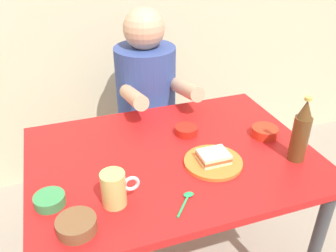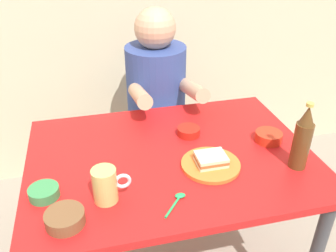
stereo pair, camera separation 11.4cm
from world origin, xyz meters
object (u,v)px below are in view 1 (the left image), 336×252
(dining_table, at_px, (172,173))
(sambal_bowl_red, at_px, (186,130))
(stool, at_px, (148,149))
(plate_orange, at_px, (213,162))
(sandwich, at_px, (214,157))
(beer_bottle, at_px, (301,132))
(person_seated, at_px, (146,85))
(beer_mug, at_px, (114,189))

(dining_table, bearing_deg, sambal_bowl_red, 48.96)
(dining_table, relative_size, sambal_bowl_red, 11.46)
(stool, bearing_deg, plate_orange, -86.18)
(stool, relative_size, sambal_bowl_red, 4.69)
(stool, xyz_separation_m, sandwich, (0.05, -0.74, 0.42))
(dining_table, distance_m, beer_bottle, 0.52)
(plate_orange, bearing_deg, stool, 93.82)
(stool, xyz_separation_m, beer_bottle, (0.36, -0.81, 0.51))
(stool, xyz_separation_m, sambal_bowl_red, (0.03, -0.51, 0.41))
(person_seated, relative_size, beer_bottle, 2.75)
(person_seated, relative_size, plate_orange, 3.27)
(beer_mug, distance_m, beer_bottle, 0.71)
(dining_table, bearing_deg, sandwich, -41.36)
(stool, distance_m, sambal_bowl_red, 0.65)
(dining_table, bearing_deg, plate_orange, -41.36)
(sandwich, distance_m, beer_bottle, 0.33)
(plate_orange, bearing_deg, beer_mug, -166.79)
(sandwich, bearing_deg, sambal_bowl_red, 93.97)
(dining_table, xyz_separation_m, sambal_bowl_red, (0.11, 0.12, 0.11))
(beer_bottle, xyz_separation_m, sambal_bowl_red, (-0.33, 0.31, -0.10))
(sandwich, xyz_separation_m, beer_mug, (-0.39, -0.09, 0.03))
(sandwich, bearing_deg, person_seated, 93.88)
(sambal_bowl_red, bearing_deg, stool, 93.76)
(stool, distance_m, sandwich, 0.85)
(beer_mug, relative_size, sambal_bowl_red, 1.31)
(plate_orange, relative_size, sambal_bowl_red, 2.29)
(plate_orange, distance_m, sambal_bowl_red, 0.23)
(dining_table, distance_m, sambal_bowl_red, 0.20)
(sandwich, distance_m, beer_mug, 0.40)
(stool, distance_m, plate_orange, 0.84)
(dining_table, relative_size, person_seated, 1.53)
(plate_orange, height_order, sambal_bowl_red, sambal_bowl_red)
(plate_orange, xyz_separation_m, sambal_bowl_red, (-0.02, 0.23, 0.01))
(person_seated, bearing_deg, plate_orange, -86.12)
(person_seated, xyz_separation_m, plate_orange, (0.05, -0.73, -0.02))
(plate_orange, bearing_deg, dining_table, 138.64)
(person_seated, relative_size, beer_mug, 5.71)
(sandwich, height_order, beer_mug, beer_mug)
(person_seated, height_order, sambal_bowl_red, person_seated)
(sambal_bowl_red, bearing_deg, person_seated, 93.84)
(dining_table, bearing_deg, beer_mug, -142.97)
(dining_table, relative_size, sandwich, 10.00)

